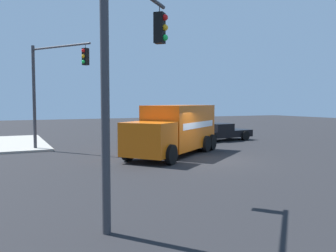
{
  "coord_description": "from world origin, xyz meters",
  "views": [
    {
      "loc": [
        -15.63,
        9.89,
        3.03
      ],
      "look_at": [
        2.55,
        1.21,
        1.69
      ],
      "focal_mm": 37.48,
      "sensor_mm": 36.0,
      "label": 1
    }
  ],
  "objects_px": {
    "delivery_truck": "(175,129)",
    "pickup_black": "(220,131)",
    "traffic_light_secondary": "(128,60)",
    "sedan_silver": "(174,129)",
    "traffic_light_primary": "(50,80)"
  },
  "relations": [
    {
      "from": "traffic_light_secondary",
      "to": "delivery_truck",
      "type": "bearing_deg",
      "value": -32.83
    },
    {
      "from": "traffic_light_secondary",
      "to": "pickup_black",
      "type": "xyz_separation_m",
      "value": [
        14.81,
        -12.83,
        -3.4
      ]
    },
    {
      "from": "delivery_truck",
      "to": "pickup_black",
      "type": "height_order",
      "value": "delivery_truck"
    },
    {
      "from": "delivery_truck",
      "to": "traffic_light_secondary",
      "type": "height_order",
      "value": "traffic_light_secondary"
    },
    {
      "from": "traffic_light_secondary",
      "to": "sedan_silver",
      "type": "height_order",
      "value": "traffic_light_secondary"
    },
    {
      "from": "traffic_light_primary",
      "to": "traffic_light_secondary",
      "type": "relative_size",
      "value": 1.02
    },
    {
      "from": "traffic_light_secondary",
      "to": "sedan_silver",
      "type": "distance_m",
      "value": 22.77
    },
    {
      "from": "traffic_light_primary",
      "to": "traffic_light_secondary",
      "type": "distance_m",
      "value": 13.95
    },
    {
      "from": "delivery_truck",
      "to": "pickup_black",
      "type": "relative_size",
      "value": 1.39
    },
    {
      "from": "delivery_truck",
      "to": "sedan_silver",
      "type": "xyz_separation_m",
      "value": [
        10.06,
        -4.93,
        -0.86
      ]
    },
    {
      "from": "delivery_truck",
      "to": "traffic_light_secondary",
      "type": "bearing_deg",
      "value": 147.17
    },
    {
      "from": "pickup_black",
      "to": "sedan_silver",
      "type": "bearing_deg",
      "value": 20.17
    },
    {
      "from": "delivery_truck",
      "to": "traffic_light_secondary",
      "type": "distance_m",
      "value": 11.64
    },
    {
      "from": "traffic_light_primary",
      "to": "sedan_silver",
      "type": "relative_size",
      "value": 1.47
    },
    {
      "from": "traffic_light_primary",
      "to": "pickup_black",
      "type": "bearing_deg",
      "value": -86.2
    }
  ]
}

